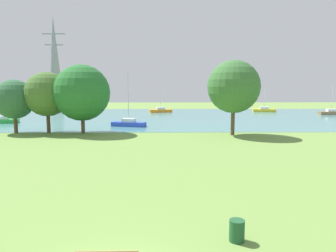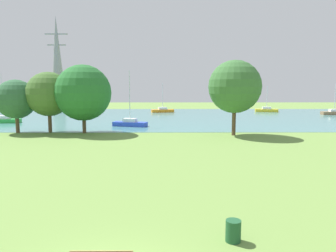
% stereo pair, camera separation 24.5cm
% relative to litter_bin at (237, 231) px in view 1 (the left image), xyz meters
% --- Properties ---
extents(ground_plane, '(160.00, 160.00, 0.00)m').
position_rel_litter_bin_xyz_m(ground_plane, '(-4.28, 19.43, -0.40)').
color(ground_plane, olive).
extents(litter_bin, '(0.56, 0.56, 0.80)m').
position_rel_litter_bin_xyz_m(litter_bin, '(0.00, 0.00, 0.00)').
color(litter_bin, '#1E512D').
rests_on(litter_bin, ground).
extents(water_surface, '(140.00, 40.00, 0.02)m').
position_rel_litter_bin_xyz_m(water_surface, '(-4.28, 47.43, -0.39)').
color(water_surface, teal).
rests_on(water_surface, ground).
extents(sailboat_green, '(4.95, 2.11, 7.56)m').
position_rel_litter_bin_xyz_m(sailboat_green, '(-27.40, 37.68, 0.07)').
color(sailboat_green, green).
rests_on(sailboat_green, water_surface).
extents(sailboat_blue, '(5.03, 2.87, 7.75)m').
position_rel_litter_bin_xyz_m(sailboat_blue, '(-7.54, 33.48, 0.07)').
color(sailboat_blue, blue).
rests_on(sailboat_blue, water_surface).
extents(sailboat_orange, '(5.01, 2.54, 6.13)m').
position_rel_litter_bin_xyz_m(sailboat_orange, '(-3.23, 57.51, 0.05)').
color(sailboat_orange, orange).
rests_on(sailboat_orange, water_surface).
extents(sailboat_yellow, '(4.99, 2.34, 5.64)m').
position_rel_litter_bin_xyz_m(sailboat_yellow, '(19.56, 58.51, 0.05)').
color(sailboat_yellow, yellow).
rests_on(sailboat_yellow, water_surface).
extents(sailboat_brown, '(4.83, 1.59, 6.15)m').
position_rel_litter_bin_xyz_m(sailboat_brown, '(30.75, 51.50, 0.05)').
color(sailboat_brown, brown).
rests_on(sailboat_brown, water_surface).
extents(tree_east_far, '(4.71, 4.71, 6.43)m').
position_rel_litter_bin_xyz_m(tree_east_far, '(-20.51, 27.43, 3.66)').
color(tree_east_far, brown).
rests_on(tree_east_far, ground).
extents(tree_mid_shore, '(5.34, 5.34, 7.34)m').
position_rel_litter_bin_xyz_m(tree_mid_shore, '(-16.64, 27.63, 4.26)').
color(tree_mid_shore, brown).
rests_on(tree_mid_shore, ground).
extents(tree_west_far, '(6.67, 6.67, 8.18)m').
position_rel_litter_bin_xyz_m(tree_west_far, '(-12.33, 27.09, 4.44)').
color(tree_west_far, brown).
rests_on(tree_west_far, ground).
extents(tree_east_near, '(6.01, 6.01, 8.57)m').
position_rel_litter_bin_xyz_m(tree_east_near, '(5.33, 25.26, 5.16)').
color(tree_east_near, brown).
rests_on(tree_east_near, ground).
extents(electricity_pylon, '(6.40, 4.40, 25.18)m').
position_rel_litter_bin_xyz_m(electricity_pylon, '(-33.35, 80.92, 12.20)').
color(electricity_pylon, gray).
rests_on(electricity_pylon, ground).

